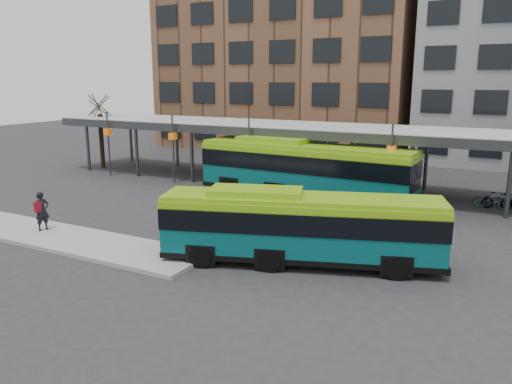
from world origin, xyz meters
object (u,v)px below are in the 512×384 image
object	(u,v)px
bus_front	(300,226)
pedestrian	(42,211)
bus_rear	(304,168)
tree	(101,138)

from	to	relation	value
bus_front	pedestrian	distance (m)	12.43
bus_rear	tree	bearing A→B (deg)	175.16
bus_front	bus_rear	xyz separation A→B (m)	(-4.07, 10.27, 0.34)
bus_front	tree	bearing A→B (deg)	132.63
tree	pedestrian	world-z (taller)	tree
bus_front	pedestrian	xyz separation A→B (m)	(-12.25, -2.05, -0.44)
tree	bus_rear	xyz separation A→B (m)	(18.85, -2.41, -0.53)
tree	pedestrian	bearing A→B (deg)	-54.12
tree	bus_front	distance (m)	26.21
bus_front	pedestrian	bearing A→B (deg)	171.10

